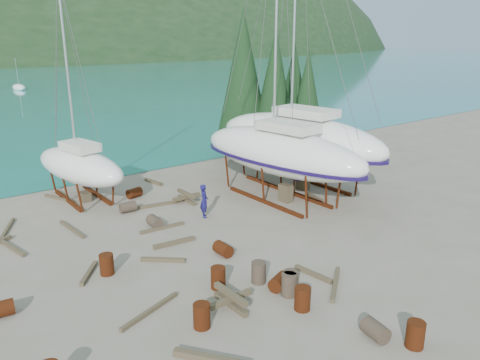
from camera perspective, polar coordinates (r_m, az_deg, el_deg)
ground at (r=21.20m, az=0.57°, el=-9.16°), size 600.00×600.00×0.00m
far_house_right at (r=209.20m, az=-27.26°, el=13.43°), size 6.60×5.60×5.60m
cypress_near_right at (r=36.45m, az=4.27°, el=11.36°), size 3.60×3.60×10.00m
cypress_mid_right at (r=36.16m, az=8.19°, el=9.80°), size 3.06×3.06×8.50m
cypress_back_left at (r=36.93m, az=0.39°, el=12.83°), size 4.14×4.14×11.50m
cypress_far_right at (r=39.29m, az=6.56°, el=10.85°), size 3.24×3.24×9.00m
moored_boat_mid at (r=97.77m, az=-25.35°, el=10.15°), size 2.00×5.00×6.05m
large_sailboat_near at (r=27.51m, az=4.93°, el=3.49°), size 4.84×11.97×18.33m
large_sailboat_far at (r=29.95m, az=7.06°, el=5.14°), size 5.20×13.00×19.98m
small_sailboat_shore at (r=29.19m, az=-18.97°, el=1.67°), size 4.08×8.32×12.74m
worker at (r=25.25m, az=-4.39°, el=-2.54°), size 0.69×0.80×1.85m
drum_1 at (r=16.45m, az=16.16°, el=-17.18°), size 0.74×0.97×0.58m
drum_2 at (r=18.82m, az=-27.17°, el=-13.83°), size 0.95×0.69×0.58m
drum_3 at (r=17.32m, az=7.62°, el=-14.12°), size 0.58×0.58×0.88m
drum_4 at (r=29.15m, az=-12.76°, el=-1.54°), size 0.98×0.76×0.58m
drum_5 at (r=18.10m, az=5.99°, el=-12.60°), size 0.58×0.58×0.88m
drum_6 at (r=21.11m, az=-2.09°, el=-8.42°), size 0.59×0.89×0.58m
drum_7 at (r=16.36m, az=20.59°, el=-17.22°), size 0.58×0.58×0.88m
drum_8 at (r=20.22m, az=-15.95°, el=-9.86°), size 0.58×0.58×0.88m
drum_9 at (r=26.82m, az=-13.51°, el=-3.23°), size 0.92×0.65×0.58m
drum_10 at (r=16.31m, az=-4.69°, el=-16.16°), size 0.58×0.58×0.88m
drum_11 at (r=24.48m, az=-10.38°, el=-5.01°), size 0.62×0.91×0.58m
drum_12 at (r=18.56m, az=4.83°, el=-12.28°), size 1.03×0.86×0.58m
drum_14 at (r=18.49m, az=-2.68°, el=-11.82°), size 0.58×0.58×0.88m
drum_16 at (r=18.88m, az=2.29°, el=-11.18°), size 0.58×0.58×0.88m
drum_17 at (r=18.31m, az=6.20°, el=-12.23°), size 0.58×0.58×0.88m
timber_0 at (r=26.55m, az=-26.48°, el=-5.33°), size 1.26×2.54×0.14m
timber_1 at (r=28.51m, az=9.16°, el=-2.16°), size 0.57×1.65×0.19m
timber_3 at (r=17.48m, az=-10.90°, el=-15.40°), size 2.68×1.03×0.15m
timber_4 at (r=20.89m, az=-9.36°, el=-9.57°), size 1.56×1.43×0.17m
timber_5 at (r=19.16m, az=11.54°, el=-12.30°), size 2.23×1.70×0.16m
timber_6 at (r=31.78m, az=-10.51°, el=-0.22°), size 0.44×1.75×0.19m
timber_7 at (r=19.71m, az=8.92°, el=-11.25°), size 0.37×1.86×0.17m
timber_8 at (r=22.40m, az=-8.04°, el=-7.57°), size 2.07×0.43×0.19m
timber_9 at (r=30.13m, az=-21.16°, el=-2.12°), size 1.11×2.31×0.15m
timber_10 at (r=27.46m, az=-10.10°, el=-3.00°), size 3.05×0.72×0.16m
timber_11 at (r=24.20m, az=-9.46°, el=-5.77°), size 2.39×0.35×0.15m
timber_12 at (r=20.51m, az=-17.94°, el=-10.75°), size 1.32×1.63×0.17m
timber_15 at (r=25.21m, az=-19.80°, el=-5.65°), size 0.36×2.76×0.15m
timber_16 at (r=15.03m, az=-3.50°, el=-20.96°), size 1.59×2.11×0.23m
timber_17 at (r=24.17m, az=-26.09°, el=-7.39°), size 0.64×2.53×0.16m
timber_pile_fore at (r=17.41m, az=-1.15°, el=-14.32°), size 1.80×1.80×0.60m
timber_pile_aft at (r=27.86m, az=-6.54°, el=-2.06°), size 1.80×1.80×0.60m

